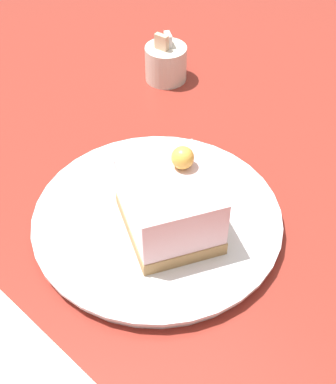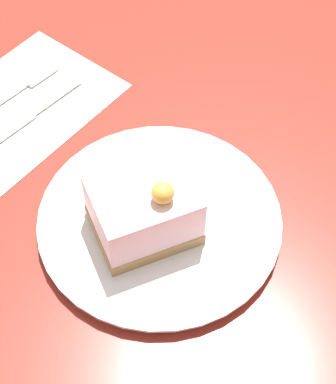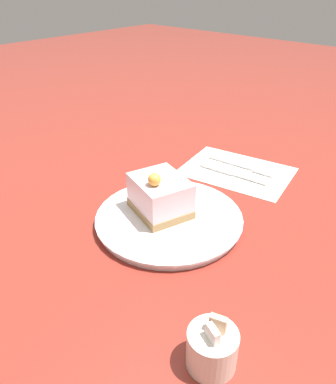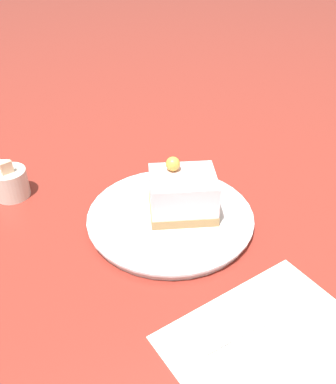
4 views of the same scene
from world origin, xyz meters
TOP-DOWN VIEW (x-y plane):
  - ground_plane at (0.00, 0.00)m, footprint 4.00×4.00m
  - plate at (-0.00, 0.01)m, footprint 0.27×0.27m
  - cake_slice at (0.00, -0.02)m, footprint 0.12×0.13m
  - napkin at (-0.26, -0.01)m, footprint 0.22×0.27m
  - fork at (-0.28, -0.00)m, footprint 0.04×0.17m
  - knife at (-0.23, -0.02)m, footprint 0.03×0.17m

SIDE VIEW (x-z plane):
  - ground_plane at x=0.00m, z-range 0.00..0.00m
  - napkin at x=-0.26m, z-range 0.00..0.00m
  - fork at x=-0.28m, z-range 0.00..0.01m
  - knife at x=-0.23m, z-range 0.00..0.01m
  - plate at x=0.00m, z-range 0.00..0.02m
  - cake_slice at x=0.00m, z-range 0.00..0.10m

